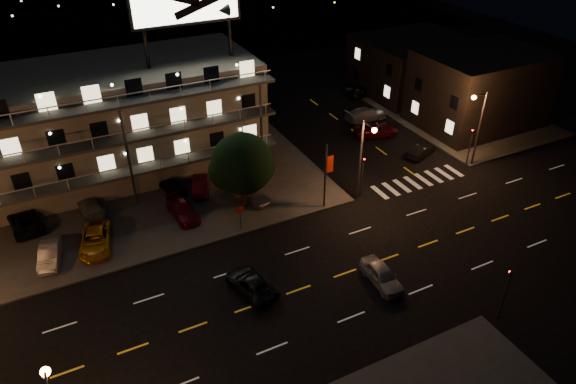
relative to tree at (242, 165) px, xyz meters
name	(u,v)px	position (x,y,z in m)	size (l,w,h in m)	color
ground	(322,281)	(1.43, -11.66, -4.37)	(140.00, 140.00, 0.00)	black
curb_nw	(86,196)	(-12.57, 8.34, -4.30)	(44.00, 24.00, 0.15)	#373735
curb_ne	(450,110)	(31.43, 8.34, -4.30)	(16.00, 24.00, 0.15)	#373735
motel	(112,120)	(-8.51, 12.23, 0.97)	(28.00, 13.80, 18.10)	gray
side_bldg_front	(479,89)	(31.42, 4.34, -0.12)	(14.06, 10.00, 8.50)	black
side_bldg_back	(413,65)	(31.42, 16.34, -0.87)	(14.06, 12.00, 7.00)	black
streetlight_nc	(363,153)	(9.93, -3.72, 0.59)	(0.44, 1.92, 8.00)	#2D2D30
streetlight_ne	(478,122)	(23.57, -3.36, 0.59)	(1.92, 0.44, 8.00)	#2D2D30
signal_nw	(362,172)	(10.43, -3.16, -1.80)	(0.20, 0.27, 4.60)	#2D2D30
signal_sw	(506,289)	(10.43, -20.15, -1.80)	(0.20, 0.27, 4.60)	#2D2D30
signal_ne	(471,143)	(23.43, -3.16, -1.80)	(0.27, 0.20, 4.60)	#2D2D30
banner_north	(326,175)	(6.52, -3.26, -0.94)	(0.83, 0.16, 6.40)	#2D2D30
stop_sign	(240,214)	(-1.57, -3.09, -2.66)	(0.91, 0.11, 2.61)	#2D2D30
tree	(242,165)	(0.00, 0.00, 0.00)	(5.64, 5.44, 7.11)	black
lot_car_1	(50,254)	(-16.34, -0.27, -3.55)	(1.43, 4.09, 1.35)	gray
lot_car_2	(96,240)	(-12.86, -0.08, -3.53)	(2.30, 4.99, 1.39)	#C08012
lot_car_3	(182,210)	(-5.38, 0.97, -3.56)	(1.85, 4.54, 1.32)	#560C18
lot_car_4	(251,194)	(0.96, 0.63, -3.53)	(1.63, 4.05, 1.38)	gray
lot_car_6	(24,220)	(-17.79, 5.47, -3.50)	(2.40, 5.21, 1.45)	black
lot_car_7	(91,207)	(-12.46, 5.00, -3.60)	(1.74, 4.28, 1.24)	gray
lot_car_8	(171,185)	(-5.09, 5.49, -3.58)	(1.52, 3.78, 1.29)	black
lot_car_9	(200,185)	(-2.67, 4.24, -3.55)	(1.42, 4.06, 1.34)	#560C18
side_car_0	(422,151)	(20.52, 0.49, -3.75)	(1.31, 3.75, 1.23)	black
side_car_1	(376,130)	(19.07, 6.76, -3.66)	(2.36, 5.12, 1.42)	#560C18
side_car_2	(366,114)	(20.37, 10.78, -3.61)	(2.13, 5.24, 1.52)	gray
side_car_3	(362,91)	(24.08, 17.18, -3.64)	(1.74, 4.32, 1.47)	black
road_car_east	(382,275)	(5.27, -13.74, -3.65)	(1.70, 4.22, 1.44)	gray
road_car_west	(251,284)	(-3.66, -10.13, -3.73)	(2.13, 4.63, 1.29)	black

